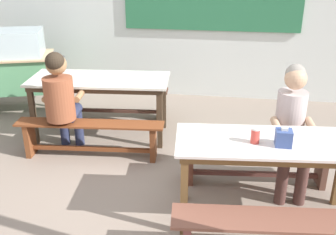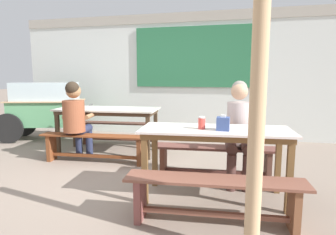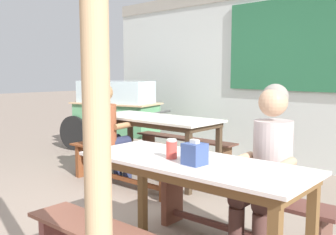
# 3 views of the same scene
# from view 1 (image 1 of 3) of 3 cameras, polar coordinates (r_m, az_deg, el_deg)

# --- Properties ---
(ground_plane) EXTENTS (40.00, 40.00, 0.00)m
(ground_plane) POSITION_cam_1_polar(r_m,az_deg,el_deg) (4.16, -4.35, -9.62)
(ground_plane) COLOR gray
(backdrop_wall) EXTENTS (7.07, 0.23, 2.63)m
(backdrop_wall) POSITION_cam_1_polar(r_m,az_deg,el_deg) (6.36, 1.43, 15.37)
(backdrop_wall) COLOR silver
(backdrop_wall) RESTS_ON ground_plane
(dining_table_far) EXTENTS (1.75, 0.85, 0.77)m
(dining_table_far) POSITION_cam_1_polar(r_m,az_deg,el_deg) (5.00, -9.75, 4.72)
(dining_table_far) COLOR silver
(dining_table_far) RESTS_ON ground_plane
(dining_table_near) EXTENTS (1.63, 0.78, 0.77)m
(dining_table_near) POSITION_cam_1_polar(r_m,az_deg,el_deg) (3.45, 14.42, -4.52)
(dining_table_near) COLOR silver
(dining_table_near) RESTS_ON ground_plane
(bench_far_back) EXTENTS (1.62, 0.38, 0.43)m
(bench_far_back) POSITION_cam_1_polar(r_m,az_deg,el_deg) (5.68, -8.14, 2.64)
(bench_far_back) COLOR #543328
(bench_far_back) RESTS_ON ground_plane
(bench_far_front) EXTENTS (1.69, 0.38, 0.43)m
(bench_far_front) POSITION_cam_1_polar(r_m,az_deg,el_deg) (4.63, -11.04, -2.47)
(bench_far_front) COLOR brown
(bench_far_front) RESTS_ON ground_plane
(bench_near_back) EXTENTS (1.59, 0.42, 0.43)m
(bench_near_back) POSITION_cam_1_polar(r_m,az_deg,el_deg) (4.14, 12.52, -5.60)
(bench_near_back) COLOR brown
(bench_near_back) RESTS_ON ground_plane
(bench_near_front) EXTENTS (1.61, 0.45, 0.43)m
(bench_near_front) POSITION_cam_1_polar(r_m,az_deg,el_deg) (3.18, 15.54, -15.84)
(bench_near_front) COLOR brown
(bench_near_front) RESTS_ON ground_plane
(person_left_back_turned) EXTENTS (0.46, 0.53, 1.24)m
(person_left_back_turned) POSITION_cam_1_polar(r_m,az_deg,el_deg) (4.60, -15.06, 2.89)
(person_left_back_turned) COLOR #282F4D
(person_left_back_turned) RESTS_ON ground_plane
(person_right_near_table) EXTENTS (0.42, 0.54, 1.27)m
(person_right_near_table) POSITION_cam_1_polar(r_m,az_deg,el_deg) (3.95, 17.26, -0.84)
(person_right_near_table) COLOR #4E312C
(person_right_near_table) RESTS_ON ground_plane
(tissue_box) EXTENTS (0.13, 0.12, 0.16)m
(tissue_box) POSITION_cam_1_polar(r_m,az_deg,el_deg) (3.33, 16.21, -2.79)
(tissue_box) COLOR #394F8B
(tissue_box) RESTS_ON dining_table_near
(condiment_jar) EXTENTS (0.07, 0.07, 0.13)m
(condiment_jar) POSITION_cam_1_polar(r_m,az_deg,el_deg) (3.32, 12.38, -2.53)
(condiment_jar) COLOR #D6443A
(condiment_jar) RESTS_ON dining_table_near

